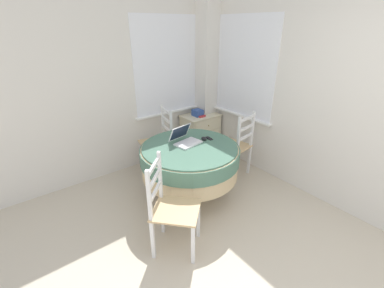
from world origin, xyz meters
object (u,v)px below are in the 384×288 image
Objects in this scene: round_dining_table at (190,159)px; book_on_cabinet at (199,115)px; computer_mouse at (204,139)px; cell_phone at (209,138)px; dining_chair_near_back_window at (159,142)px; laptop at (185,139)px; dining_chair_camera_near at (171,209)px; dining_chair_near_right_window at (236,146)px; corner_cabinet at (200,133)px; storage_box at (198,113)px.

round_dining_table is 6.18× the size of book_on_cabinet.
cell_phone is (0.08, -0.00, -0.02)m from computer_mouse.
dining_chair_near_back_window is at bearing 86.25° from round_dining_table.
round_dining_table is 1.31m from book_on_cabinet.
cell_phone is at bearing -15.50° from laptop.
dining_chair_camera_near is (-0.90, -0.59, -0.28)m from computer_mouse.
book_on_cabinet is (0.57, 0.90, -0.05)m from cell_phone.
computer_mouse is (0.25, 0.03, 0.19)m from round_dining_table.
laptop is 0.90m from dining_chair_near_right_window.
cell_phone is at bearing -1.84° from computer_mouse.
cell_phone is 0.59m from dining_chair_near_right_window.
dining_chair_near_right_window reaches higher than book_on_cabinet.
dining_chair_near_back_window is 1.14m from dining_chair_near_right_window.
dining_chair_camera_near reaches higher than cell_phone.
round_dining_table is at bearing -134.24° from book_on_cabinet.
dining_chair_near_right_window is 5.00× the size of book_on_cabinet.
laptop is 0.37× the size of dining_chair_camera_near.
dining_chair_near_right_window is (0.81, -0.81, 0.00)m from dining_chair_near_back_window.
corner_cabinet is at bearing 6.66° from dining_chair_near_back_window.
computer_mouse is at bearing 7.51° from round_dining_table.
computer_mouse is 0.09× the size of dining_chair_near_right_window.
round_dining_table is 1.24× the size of dining_chair_near_right_window.
corner_cabinet is (0.94, 0.84, -0.43)m from laptop.
storage_box is at bearing 88.21° from dining_chair_near_right_window.
round_dining_table is 3.38× the size of laptop.
dining_chair_near_back_window reaches higher than book_on_cabinet.
dining_chair_camera_near reaches higher than round_dining_table.
dining_chair_camera_near is at bearing -149.01° from cell_phone.
computer_mouse is 1.12m from storage_box.
dining_chair_near_right_window is 6.02× the size of storage_box.
cell_phone is 1.18m from dining_chair_camera_near.
dining_chair_camera_near is 2.21m from corner_cabinet.
book_on_cabinet is at bearing 53.88° from computer_mouse.
cell_phone is (0.32, -0.09, -0.04)m from laptop.
computer_mouse is 0.08m from cell_phone.
laptop is 2.20× the size of storage_box.
storage_box is (0.56, 0.93, -0.01)m from cell_phone.
dining_chair_near_right_window is at bearing -95.82° from corner_cabinet.
storage_box is 0.83× the size of book_on_cabinet.
storage_box is at bearing 55.31° from computer_mouse.
corner_cabinet is 0.39m from storage_box.
cell_phone is 1.18m from corner_cabinet.
dining_chair_near_right_window is (0.86, 0.04, -0.09)m from round_dining_table.
computer_mouse is 0.89m from dining_chair_near_back_window.
laptop is at bearing 45.37° from dining_chair_camera_near.
book_on_cabinet is at bearing 5.59° from dining_chair_near_back_window.
dining_chair_near_back_window is 0.92m from corner_cabinet.
book_on_cabinet is at bearing -53.70° from storage_box.
dining_chair_camera_near reaches higher than laptop.
dining_chair_near_right_window is at bearing -5.35° from laptop.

